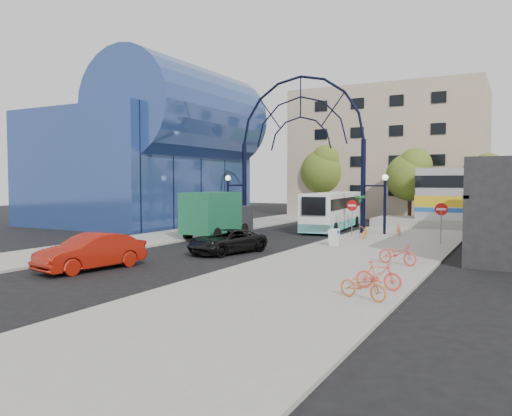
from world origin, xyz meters
The scene contains 22 objects.
ground centered at (0.00, 0.00, 0.00)m, with size 120.00×120.00×0.00m, color black.
sidewalk_east centered at (8.00, 4.00, 0.06)m, with size 8.00×56.00×0.12m, color gray.
plaza_west centered at (-6.50, 6.00, 0.06)m, with size 5.00×50.00×0.12m, color gray.
gateway_arch centered at (0.00, 14.00, 8.56)m, with size 13.64×0.44×12.10m.
stop_sign centered at (4.80, 12.00, 1.99)m, with size 0.80×0.07×2.50m.
do_not_enter_sign centered at (11.00, 10.00, 1.98)m, with size 0.76×0.07×2.48m.
street_name_sign centered at (5.20, 12.60, 2.13)m, with size 0.70×0.70×2.80m.
sandwich_board centered at (5.60, 5.98, 0.74)m, with size 0.55×0.61×0.99m.
transit_hall centered at (-15.30, 15.00, 6.70)m, with size 16.50×18.00×14.50m.
apartment_block centered at (2.00, 34.97, 7.00)m, with size 20.00×12.10×14.00m.
tree_north_a centered at (6.12, 25.93, 4.61)m, with size 4.48×4.48×7.00m.
tree_north_b centered at (-3.88, 29.93, 5.27)m, with size 5.12×5.12×8.00m.
tree_north_c centered at (12.12, 27.93, 4.28)m, with size 4.16×4.16×6.50m.
city_bus centered at (1.76, 16.68, 1.57)m, with size 3.33×11.09×3.00m.
green_truck centered at (-3.21, 7.07, 1.59)m, with size 2.58×6.35×3.18m.
black_suv centered at (1.22, 1.07, 0.65)m, with size 2.15×4.67×1.30m, color black.
red_sedan centered at (-1.38, -6.11, 0.80)m, with size 1.69×4.86×1.60m, color #941409.
bike_near_a centered at (6.14, 10.59, 0.54)m, with size 0.55×1.59×0.84m, color orange.
bike_near_b centered at (7.72, 13.47, 0.57)m, with size 0.42×1.48×0.89m, color orange.
bike_far_a centered at (10.38, 1.00, 0.61)m, with size 0.65×1.87×0.98m, color #F53B31.
bike_far_b centered at (10.96, -4.66, 0.61)m, with size 0.46×1.62×0.97m, color #ED3B2F.
bike_far_c centered at (10.91, -6.39, 0.57)m, with size 0.59×1.70×0.89m, color #CD5B29.
Camera 1 is at (15.35, -21.92, 3.88)m, focal length 35.00 mm.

